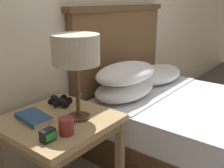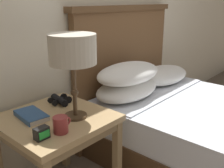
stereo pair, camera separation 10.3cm
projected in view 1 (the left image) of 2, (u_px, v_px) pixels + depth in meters
nightstand at (58, 130)px, 1.51m from camera, size 0.58×0.58×0.57m
bed at (207, 127)px, 1.98m from camera, size 1.25×1.92×1.17m
table_lamp at (76, 52)px, 1.37m from camera, size 0.25×0.25×0.47m
book_on_nightstand at (33, 117)px, 1.46m from camera, size 0.15×0.23×0.03m
binoculars_pair at (60, 101)px, 1.67m from camera, size 0.15×0.16×0.05m
coffee_mug at (66, 126)px, 1.30m from camera, size 0.10×0.08×0.08m
alarm_clock at (48, 135)px, 1.24m from camera, size 0.07×0.05×0.06m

